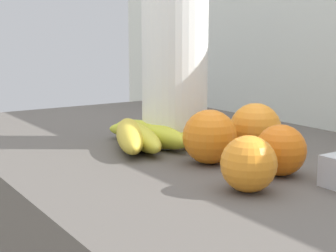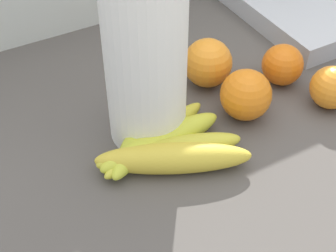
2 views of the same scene
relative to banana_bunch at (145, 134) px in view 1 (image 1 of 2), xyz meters
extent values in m
ellipsoid|color=gold|center=(0.00, -0.03, 0.00)|extent=(0.21, 0.13, 0.04)
ellipsoid|color=gold|center=(0.00, -0.01, 0.00)|extent=(0.21, 0.09, 0.04)
ellipsoid|color=#CBD038|center=(0.00, 0.01, 0.00)|extent=(0.20, 0.06, 0.04)
ellipsoid|color=gold|center=(0.00, 0.02, 0.00)|extent=(0.20, 0.10, 0.03)
ellipsoid|color=#C8D038|center=(-0.01, 0.04, 0.00)|extent=(0.17, 0.14, 0.04)
sphere|color=orange|center=(0.15, 0.02, 0.02)|extent=(0.08, 0.08, 0.08)
sphere|color=orange|center=(0.14, 0.11, 0.02)|extent=(0.08, 0.08, 0.08)
sphere|color=orange|center=(0.25, 0.05, 0.01)|extent=(0.07, 0.07, 0.07)
sphere|color=orange|center=(0.28, -0.03, 0.01)|extent=(0.07, 0.07, 0.07)
cylinder|color=white|center=(0.01, 0.06, 0.11)|extent=(0.11, 0.11, 0.26)
cylinder|color=gray|center=(0.01, 0.06, 0.12)|extent=(0.02, 0.02, 0.29)
camera|label=1|loc=(0.71, -0.42, 0.16)|focal=54.38mm
camera|label=2|loc=(-0.23, -0.43, 0.50)|focal=53.82mm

